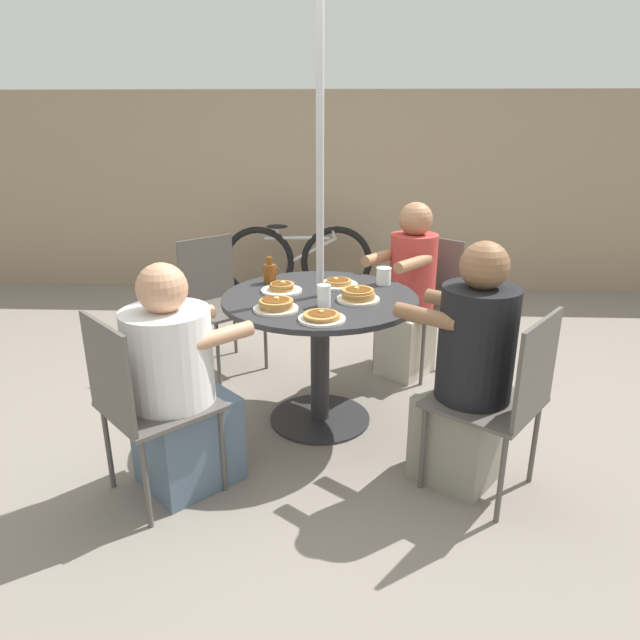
{
  "coord_description": "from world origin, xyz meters",
  "views": [
    {
      "loc": [
        0.13,
        -2.89,
        1.64
      ],
      "look_at": [
        0.0,
        0.0,
        0.61
      ],
      "focal_mm": 32.0,
      "sensor_mm": 36.0,
      "label": 1
    }
  ],
  "objects_px": {
    "diner_west": "(468,377)",
    "pancake_plate_c": "(322,317)",
    "patio_chair_east": "(217,295)",
    "patio_chair_west": "(504,394)",
    "patio_chair_north": "(423,296)",
    "drinking_glass_a": "(324,296)",
    "coffee_cup": "(384,276)",
    "patio_table": "(320,324)",
    "pancake_plate_d": "(358,295)",
    "pancake_plate_b": "(338,283)",
    "syrup_bottle": "(270,273)",
    "pancake_plate_a": "(282,288)",
    "diner_south": "(178,391)",
    "patio_chair_south": "(140,398)",
    "pancake_plate_e": "(276,305)",
    "diner_north": "(409,296)",
    "bicycle": "(298,261)"
  },
  "relations": [
    {
      "from": "pancake_plate_a",
      "to": "syrup_bottle",
      "type": "distance_m",
      "value": 0.2
    },
    {
      "from": "diner_north",
      "to": "pancake_plate_e",
      "type": "height_order",
      "value": "diner_north"
    },
    {
      "from": "diner_west",
      "to": "pancake_plate_c",
      "type": "relative_size",
      "value": 5.19
    },
    {
      "from": "patio_chair_north",
      "to": "drinking_glass_a",
      "type": "height_order",
      "value": "patio_chair_north"
    },
    {
      "from": "bicycle",
      "to": "pancake_plate_a",
      "type": "bearing_deg",
      "value": -91.01
    },
    {
      "from": "pancake_plate_d",
      "to": "syrup_bottle",
      "type": "xyz_separation_m",
      "value": [
        -0.5,
        0.31,
        0.03
      ]
    },
    {
      "from": "bicycle",
      "to": "patio_chair_north",
      "type": "bearing_deg",
      "value": -61.4
    },
    {
      "from": "diner_south",
      "to": "drinking_glass_a",
      "type": "xyz_separation_m",
      "value": [
        0.64,
        0.44,
        0.32
      ]
    },
    {
      "from": "syrup_bottle",
      "to": "drinking_glass_a",
      "type": "xyz_separation_m",
      "value": [
        0.33,
        -0.42,
        -0.0
      ]
    },
    {
      "from": "diner_west",
      "to": "pancake_plate_b",
      "type": "relative_size",
      "value": 5.19
    },
    {
      "from": "patio_chair_north",
      "to": "syrup_bottle",
      "type": "relative_size",
      "value": 5.79
    },
    {
      "from": "patio_chair_south",
      "to": "syrup_bottle",
      "type": "bearing_deg",
      "value": 110.7
    },
    {
      "from": "diner_north",
      "to": "patio_chair_north",
      "type": "bearing_deg",
      "value": -90.0
    },
    {
      "from": "patio_table",
      "to": "patio_chair_south",
      "type": "height_order",
      "value": "patio_chair_south"
    },
    {
      "from": "patio_chair_west",
      "to": "pancake_plate_b",
      "type": "distance_m",
      "value": 1.14
    },
    {
      "from": "coffee_cup",
      "to": "patio_table",
      "type": "bearing_deg",
      "value": -144.92
    },
    {
      "from": "syrup_bottle",
      "to": "coffee_cup",
      "type": "xyz_separation_m",
      "value": [
        0.65,
        0.0,
        -0.01
      ]
    },
    {
      "from": "patio_table",
      "to": "pancake_plate_b",
      "type": "bearing_deg",
      "value": 64.99
    },
    {
      "from": "patio_table",
      "to": "patio_chair_north",
      "type": "xyz_separation_m",
      "value": [
        0.66,
        0.81,
        -0.08
      ]
    },
    {
      "from": "pancake_plate_a",
      "to": "pancake_plate_d",
      "type": "xyz_separation_m",
      "value": [
        0.41,
        -0.14,
        0.01
      ]
    },
    {
      "from": "diner_west",
      "to": "patio_chair_north",
      "type": "bearing_deg",
      "value": 38.71
    },
    {
      "from": "pancake_plate_b",
      "to": "diner_south",
      "type": "bearing_deg",
      "value": -130.89
    },
    {
      "from": "patio_chair_south",
      "to": "patio_table",
      "type": "bearing_deg",
      "value": 90.0
    },
    {
      "from": "diner_south",
      "to": "pancake_plate_c",
      "type": "relative_size",
      "value": 4.8
    },
    {
      "from": "pancake_plate_a",
      "to": "coffee_cup",
      "type": "relative_size",
      "value": 2.32
    },
    {
      "from": "patio_chair_east",
      "to": "patio_chair_west",
      "type": "relative_size",
      "value": 1.0
    },
    {
      "from": "patio_chair_east",
      "to": "diner_west",
      "type": "height_order",
      "value": "diner_west"
    },
    {
      "from": "patio_chair_west",
      "to": "bicycle",
      "type": "relative_size",
      "value": 0.62
    },
    {
      "from": "diner_north",
      "to": "syrup_bottle",
      "type": "relative_size",
      "value": 7.54
    },
    {
      "from": "pancake_plate_a",
      "to": "drinking_glass_a",
      "type": "relative_size",
      "value": 1.98
    },
    {
      "from": "patio_chair_east",
      "to": "pancake_plate_b",
      "type": "bearing_deg",
      "value": 102.05
    },
    {
      "from": "pancake_plate_e",
      "to": "bicycle",
      "type": "distance_m",
      "value": 2.65
    },
    {
      "from": "pancake_plate_c",
      "to": "patio_chair_west",
      "type": "bearing_deg",
      "value": -17.47
    },
    {
      "from": "pancake_plate_e",
      "to": "coffee_cup",
      "type": "relative_size",
      "value": 2.32
    },
    {
      "from": "coffee_cup",
      "to": "patio_chair_north",
      "type": "bearing_deg",
      "value": 61.08
    },
    {
      "from": "patio_table",
      "to": "diner_north",
      "type": "xyz_separation_m",
      "value": [
        0.55,
        0.68,
        -0.04
      ]
    },
    {
      "from": "patio_chair_south",
      "to": "pancake_plate_e",
      "type": "height_order",
      "value": "patio_chair_south"
    },
    {
      "from": "patio_chair_east",
      "to": "diner_west",
      "type": "distance_m",
      "value": 1.92
    },
    {
      "from": "pancake_plate_c",
      "to": "drinking_glass_a",
      "type": "relative_size",
      "value": 1.98
    },
    {
      "from": "patio_chair_south",
      "to": "pancake_plate_a",
      "type": "height_order",
      "value": "patio_chair_south"
    },
    {
      "from": "pancake_plate_e",
      "to": "syrup_bottle",
      "type": "xyz_separation_m",
      "value": [
        -0.09,
        0.49,
        0.03
      ]
    },
    {
      "from": "patio_chair_north",
      "to": "patio_chair_south",
      "type": "height_order",
      "value": "same"
    },
    {
      "from": "patio_chair_north",
      "to": "patio_chair_east",
      "type": "xyz_separation_m",
      "value": [
        -1.39,
        -0.06,
        0.0
      ]
    },
    {
      "from": "syrup_bottle",
      "to": "pancake_plate_a",
      "type": "bearing_deg",
      "value": -64.19
    },
    {
      "from": "patio_chair_north",
      "to": "patio_chair_west",
      "type": "height_order",
      "value": "same"
    },
    {
      "from": "patio_chair_east",
      "to": "pancake_plate_d",
      "type": "distance_m",
      "value": 1.27
    },
    {
      "from": "patio_chair_west",
      "to": "pancake_plate_e",
      "type": "bearing_deg",
      "value": 106.66
    },
    {
      "from": "patio_table",
      "to": "patio_chair_west",
      "type": "xyz_separation_m",
      "value": [
        0.83,
        -0.64,
        -0.08
      ]
    },
    {
      "from": "pancake_plate_c",
      "to": "drinking_glass_a",
      "type": "height_order",
      "value": "drinking_glass_a"
    },
    {
      "from": "patio_chair_north",
      "to": "pancake_plate_b",
      "type": "bearing_deg",
      "value": 86.26
    }
  ]
}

